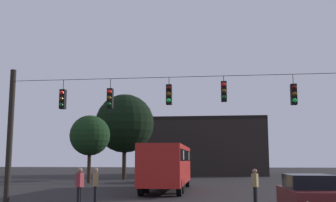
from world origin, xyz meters
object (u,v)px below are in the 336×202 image
(pedestrian_crossing_left, at_px, (80,184))
(car_far_left, at_px, (158,174))
(car_near_right, at_px, (310,194))
(city_bus, at_px, (168,163))
(tree_left_silhouette, at_px, (125,123))
(tree_behind_building, at_px, (90,136))
(pedestrian_near_bus, at_px, (255,184))
(pedestrian_crossing_center, at_px, (96,184))

(pedestrian_crossing_left, bearing_deg, car_far_left, 88.16)
(car_near_right, distance_m, car_far_left, 23.69)
(city_bus, xyz_separation_m, tree_left_silhouette, (-6.61, 15.39, 4.13))
(car_far_left, bearing_deg, tree_behind_building, -163.28)
(pedestrian_crossing_left, relative_size, pedestrian_near_bus, 1.04)
(pedestrian_crossing_center, bearing_deg, car_near_right, -17.25)
(city_bus, xyz_separation_m, pedestrian_crossing_center, (-2.32, -8.96, -0.90))
(tree_behind_building, bearing_deg, car_far_left, 16.72)
(pedestrian_near_bus, height_order, tree_left_silhouette, tree_left_silhouette)
(car_near_right, xyz_separation_m, tree_left_silhouette, (-13.42, 27.18, 5.19))
(car_far_left, bearing_deg, pedestrian_near_bus, -68.23)
(tree_left_silhouette, height_order, tree_behind_building, tree_left_silhouette)
(city_bus, relative_size, pedestrian_near_bus, 6.68)
(city_bus, bearing_deg, tree_behind_building, 134.64)
(pedestrian_near_bus, bearing_deg, city_bus, 122.12)
(car_far_left, relative_size, pedestrian_near_bus, 2.70)
(pedestrian_near_bus, height_order, tree_behind_building, tree_behind_building)
(car_near_right, xyz_separation_m, pedestrian_crossing_left, (-9.63, 2.02, 0.18))
(pedestrian_crossing_left, xyz_separation_m, pedestrian_near_bus, (7.94, 1.61, -0.04))
(car_far_left, relative_size, pedestrian_crossing_center, 2.63)
(car_near_right, xyz_separation_m, tree_behind_building, (-15.02, 20.10, 3.48))
(pedestrian_crossing_left, xyz_separation_m, tree_left_silhouette, (-3.79, 25.16, 5.02))
(pedestrian_crossing_left, height_order, tree_left_silhouette, tree_left_silhouette)
(city_bus, distance_m, pedestrian_near_bus, 9.68)
(city_bus, distance_m, car_near_right, 13.66)
(pedestrian_crossing_center, bearing_deg, pedestrian_crossing_left, -121.21)
(city_bus, height_order, pedestrian_near_bus, city_bus)
(car_far_left, xyz_separation_m, pedestrian_crossing_center, (-0.14, -19.08, 0.17))
(city_bus, distance_m, car_far_left, 10.41)
(car_far_left, distance_m, pedestrian_crossing_left, 19.91)
(city_bus, height_order, car_far_left, city_bus)
(pedestrian_crossing_center, bearing_deg, pedestrian_near_bus, 6.08)
(car_far_left, xyz_separation_m, tree_behind_building, (-6.03, -1.81, 3.48))
(pedestrian_crossing_left, distance_m, tree_left_silhouette, 25.94)
(tree_left_silhouette, xyz_separation_m, tree_behind_building, (-1.60, -7.08, -1.72))
(pedestrian_near_bus, bearing_deg, tree_left_silhouette, 116.48)
(city_bus, relative_size, tree_left_silhouette, 1.20)
(pedestrian_crossing_center, relative_size, pedestrian_near_bus, 1.03)
(tree_behind_building, bearing_deg, pedestrian_near_bus, -51.02)
(car_near_right, height_order, car_far_left, same)
(city_bus, relative_size, tree_behind_building, 1.80)
(pedestrian_crossing_left, bearing_deg, city_bus, 73.92)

